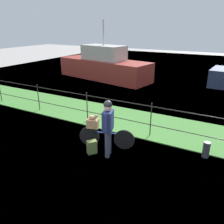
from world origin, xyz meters
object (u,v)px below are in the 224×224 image
object	(u,v)px
cyclist_person	(108,124)
backpack_on_paving	(92,147)
terrier_dog	(93,117)
moored_boat_near	(104,66)
wooden_crate	(93,123)
bicycle_main	(106,137)
mooring_bollard	(206,150)

from	to	relation	value
cyclist_person	backpack_on_paving	world-z (taller)	cyclist_person
terrier_dog	moored_boat_near	world-z (taller)	moored_boat_near
cyclist_person	moored_boat_near	distance (m)	10.12
wooden_crate	moored_boat_near	world-z (taller)	moored_boat_near
cyclist_person	wooden_crate	bearing A→B (deg)	159.20
bicycle_main	mooring_bollard	distance (m)	2.93
mooring_bollard	moored_boat_near	distance (m)	10.73
bicycle_main	moored_boat_near	world-z (taller)	moored_boat_near
bicycle_main	backpack_on_paving	world-z (taller)	bicycle_main
terrier_dog	mooring_bollard	size ratio (longest dim) A/B	0.68
wooden_crate	cyclist_person	distance (m)	0.77
cyclist_person	mooring_bollard	xyz separation A→B (m)	(2.49, 1.26, -0.77)
cyclist_person	backpack_on_paving	size ratio (longest dim) A/B	4.21
terrier_dog	backpack_on_paving	distance (m)	0.89
mooring_bollard	moored_boat_near	xyz separation A→B (m)	(-7.76, 7.39, 0.63)
wooden_crate	mooring_bollard	size ratio (longest dim) A/B	0.72
wooden_crate	backpack_on_paving	bearing A→B (deg)	-61.95
wooden_crate	backpack_on_paving	distance (m)	0.71
cyclist_person	moored_boat_near	bearing A→B (deg)	121.34
backpack_on_paving	moored_boat_near	distance (m)	10.01
moored_boat_near	wooden_crate	bearing A→B (deg)	-61.36
terrier_dog	cyclist_person	xyz separation A→B (m)	(0.66, -0.27, 0.03)
bicycle_main	backpack_on_paving	size ratio (longest dim) A/B	4.15
bicycle_main	terrier_dog	bearing A→B (deg)	-162.85
cyclist_person	moored_boat_near	xyz separation A→B (m)	(-5.26, 8.64, -0.14)
cyclist_person	moored_boat_near	size ratio (longest dim) A/B	0.24
moored_boat_near	cyclist_person	bearing A→B (deg)	-58.66
cyclist_person	backpack_on_paving	distance (m)	0.94
wooden_crate	terrier_dog	xyz separation A→B (m)	(0.02, 0.01, 0.21)
terrier_dog	mooring_bollard	world-z (taller)	terrier_dog
bicycle_main	backpack_on_paving	xyz separation A→B (m)	(-0.18, -0.50, -0.14)
bicycle_main	mooring_bollard	xyz separation A→B (m)	(2.79, 0.88, -0.10)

